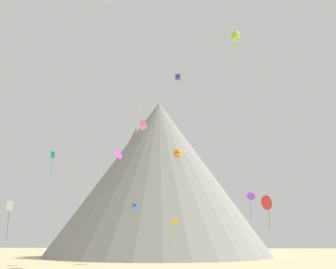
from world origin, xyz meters
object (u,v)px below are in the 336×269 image
kite_teal_mid (53,158)px  kite_gold_low (175,227)px  kite_violet_low (251,197)px  kite_pink_mid (142,125)px  kite_blue_low (135,207)px  kite_lime_high (235,36)px  kite_indigo_high (178,77)px  kite_yellow_high (139,107)px  kite_orange_mid (177,153)px  kite_white_low (9,211)px  kite_red_low (267,203)px  kite_magenta_mid (118,155)px  rock_massif (153,179)px

kite_teal_mid → kite_gold_low: bearing=0.3°
kite_violet_low → kite_pink_mid: bearing=48.2°
kite_blue_low → kite_violet_low: kite_violet_low is taller
kite_gold_low → kite_lime_high: size_ratio=1.26×
kite_violet_low → kite_lime_high: bearing=70.5°
kite_gold_low → kite_lime_high: 32.09m
kite_indigo_high → kite_teal_mid: (-23.06, -4.43, -17.06)m
kite_gold_low → kite_violet_low: (13.79, 37.85, 7.24)m
kite_blue_low → kite_yellow_high: kite_yellow_high is taller
kite_indigo_high → kite_teal_mid: size_ratio=0.66×
kite_orange_mid → kite_white_low: bearing=-8.1°
kite_red_low → kite_pink_mid: 26.86m
kite_teal_mid → kite_magenta_mid: bearing=91.4°
kite_red_low → kite_gold_low: 25.90m
kite_white_low → kite_red_low: 42.87m
kite_pink_mid → kite_magenta_mid: (-9.08, 26.33, 0.98)m
kite_yellow_high → kite_pink_mid: bearing=50.0°
rock_massif → kite_pink_mid: 63.70m
kite_white_low → kite_yellow_high: size_ratio=4.95×
kite_white_low → kite_violet_low: (40.88, 26.65, 4.45)m
kite_lime_high → kite_teal_mid: 39.39m
kite_yellow_high → kite_magenta_mid: bearing=-79.1°
kite_blue_low → kite_gold_low: (10.72, -33.24, -4.95)m
kite_indigo_high → kite_yellow_high: 10.79m
rock_massif → kite_lime_high: size_ratio=29.95×
kite_magenta_mid → kite_violet_low: (28.08, 5.54, -8.67)m
kite_pink_mid → kite_magenta_mid: 27.87m
kite_blue_low → kite_violet_low: (24.51, 4.61, 2.29)m
kite_lime_high → kite_orange_mid: bearing=-124.2°
rock_massif → kite_orange_mid: (9.41, -32.64, 1.04)m
kite_violet_low → kite_orange_mid: bearing=-7.0°
kite_indigo_high → kite_lime_high: bearing=-153.8°
kite_white_low → kite_red_low: kite_red_low is taller
kite_white_low → kite_magenta_mid: 27.95m
kite_yellow_high → kite_violet_low: bearing=149.1°
kite_blue_low → kite_pink_mid: bearing=-76.4°
kite_indigo_high → kite_teal_mid: 29.02m
kite_white_low → rock_massif: bearing=-72.4°
kite_red_low → kite_gold_low: bearing=108.2°
kite_indigo_high → kite_blue_low: size_ratio=2.04×
kite_indigo_high → kite_magenta_mid: (-13.29, 7.63, -14.12)m
kite_indigo_high → kite_gold_low: size_ratio=0.86×
kite_lime_high → kite_pink_mid: size_ratio=1.79×
rock_massif → kite_blue_low: 37.75m
rock_massif → kite_blue_low: size_ratio=56.64×
rock_massif → kite_teal_mid: size_ratio=18.38×
kite_orange_mid → kite_yellow_high: 13.55m
kite_blue_low → rock_massif: bearing=93.2°
rock_massif → kite_yellow_high: (1.85, -39.71, 9.78)m
rock_massif → kite_lime_high: (20.61, -61.76, 13.92)m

